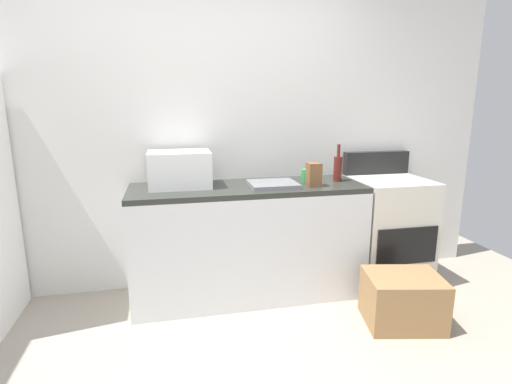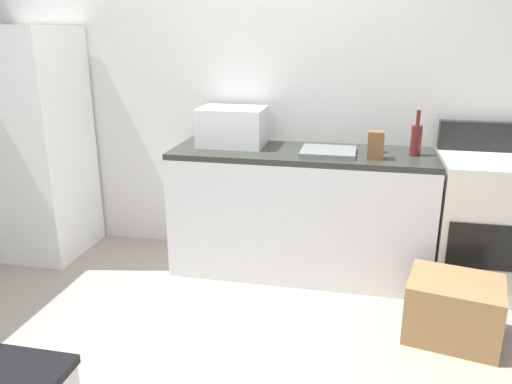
{
  "view_description": "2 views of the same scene",
  "coord_description": "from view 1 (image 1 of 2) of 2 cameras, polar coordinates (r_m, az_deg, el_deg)",
  "views": [
    {
      "loc": [
        -0.28,
        -1.75,
        1.53
      ],
      "look_at": [
        0.25,
        0.69,
        0.96
      ],
      "focal_mm": 27.95,
      "sensor_mm": 36.0,
      "label": 1
    },
    {
      "loc": [
        0.69,
        -2.18,
        1.69
      ],
      "look_at": [
        0.09,
        0.66,
        0.76
      ],
      "focal_mm": 35.41,
      "sensor_mm": 36.0,
      "label": 2
    }
  ],
  "objects": [
    {
      "name": "knife_block",
      "position": [
        3.06,
        8.27,
        2.47
      ],
      "size": [
        0.1,
        0.1,
        0.18
      ],
      "primitive_type": "cube",
      "color": "brown",
      "rests_on": "kitchen_counter"
    },
    {
      "name": "kitchen_counter",
      "position": [
        3.19,
        -1.15,
        -7.01
      ],
      "size": [
        1.8,
        0.6,
        0.9
      ],
      "color": "silver",
      "rests_on": "ground_plane"
    },
    {
      "name": "coffee_mug",
      "position": [
        3.24,
        7.14,
        2.37
      ],
      "size": [
        0.08,
        0.08,
        0.1
      ],
      "primitive_type": "cylinder",
      "color": "#338C4C",
      "rests_on": "kitchen_counter"
    },
    {
      "name": "wall_back",
      "position": [
        3.32,
        -7.57,
        8.69
      ],
      "size": [
        5.0,
        0.1,
        2.6
      ],
      "primitive_type": "cube",
      "color": "silver",
      "rests_on": "ground_plane"
    },
    {
      "name": "wine_bottle",
      "position": [
        3.29,
        11.64,
        3.41
      ],
      "size": [
        0.07,
        0.07,
        0.3
      ],
      "color": "#591E19",
      "rests_on": "kitchen_counter"
    },
    {
      "name": "stove_oven",
      "position": [
        3.62,
        18.21,
        -4.99
      ],
      "size": [
        0.6,
        0.61,
        1.1
      ],
      "color": "silver",
      "rests_on": "ground_plane"
    },
    {
      "name": "sink_basin",
      "position": [
        3.05,
        2.44,
        1.13
      ],
      "size": [
        0.36,
        0.32,
        0.03
      ],
      "primitive_type": "cube",
      "color": "slate",
      "rests_on": "kitchen_counter"
    },
    {
      "name": "cardboard_box_large",
      "position": [
        3.07,
        20.25,
        -14.24
      ],
      "size": [
        0.58,
        0.5,
        0.36
      ],
      "primitive_type": "cube",
      "rotation": [
        0.0,
        0.0,
        -0.21
      ],
      "color": "olive",
      "rests_on": "ground_plane"
    },
    {
      "name": "microwave",
      "position": [
        3.06,
        -10.89,
        3.23
      ],
      "size": [
        0.46,
        0.34,
        0.27
      ],
      "primitive_type": "cube",
      "color": "white",
      "rests_on": "kitchen_counter"
    }
  ]
}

